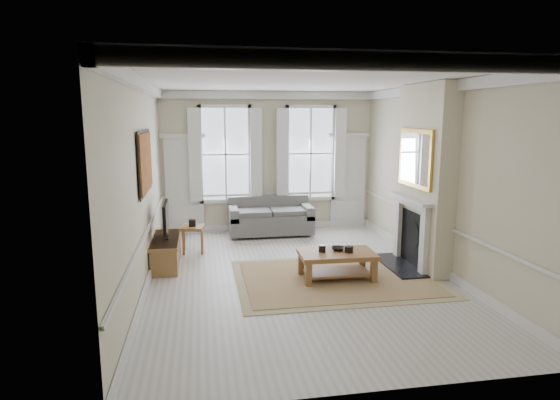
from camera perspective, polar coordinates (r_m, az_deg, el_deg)
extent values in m
plane|color=#B7B5AD|center=(8.43, 2.16, -9.27)|extent=(7.20, 7.20, 0.00)
plane|color=white|center=(7.97, 2.33, 14.44)|extent=(7.20, 7.20, 0.00)
plane|color=beige|center=(11.55, -1.44, 4.67)|extent=(5.20, 0.00, 5.20)
plane|color=beige|center=(7.92, -16.52, 1.72)|extent=(0.00, 7.20, 7.20)
plane|color=beige|center=(8.93, 18.82, 2.51)|extent=(0.00, 7.20, 7.20)
cube|color=silver|center=(11.47, -11.59, 1.66)|extent=(0.90, 0.08, 2.30)
cube|color=silver|center=(12.04, 8.31, 2.16)|extent=(0.90, 0.08, 2.30)
cube|color=#A1681B|center=(8.17, -16.12, 4.47)|extent=(0.05, 1.66, 1.06)
cube|color=beige|center=(9.02, 17.24, 2.68)|extent=(0.35, 1.70, 3.38)
cube|color=black|center=(9.20, 14.30, -7.75)|extent=(0.55, 1.50, 0.05)
cube|color=silver|center=(8.65, 17.15, -5.23)|extent=(0.10, 0.18, 1.15)
cube|color=silver|center=(9.62, 14.22, -3.56)|extent=(0.10, 0.18, 1.15)
cube|color=silver|center=(8.96, 15.54, 0.12)|extent=(0.20, 1.45, 0.06)
cube|color=black|center=(9.16, 15.85, -4.49)|extent=(0.02, 0.92, 1.00)
cube|color=gold|center=(8.89, 16.12, 4.90)|extent=(0.06, 1.26, 1.06)
cube|color=#565654|center=(11.23, -1.17, -2.80)|extent=(1.97, 0.96, 0.45)
cube|color=#565654|center=(11.52, -1.45, -0.53)|extent=(1.97, 0.20, 0.44)
cube|color=#565654|center=(11.09, -5.71, -1.63)|extent=(0.20, 0.96, 0.30)
cube|color=#565654|center=(11.34, 3.26, -1.33)|extent=(0.20, 0.96, 0.30)
cylinder|color=brown|center=(10.85, -5.42, -4.64)|extent=(0.06, 0.06, 0.08)
cylinder|color=brown|center=(11.79, 2.75, -3.41)|extent=(0.06, 0.06, 0.08)
cube|color=brown|center=(9.89, -10.63, -3.33)|extent=(0.53, 0.53, 0.06)
cube|color=brown|center=(9.79, -11.63, -5.18)|extent=(0.05, 0.05, 0.50)
cube|color=brown|center=(9.79, -9.55, -5.12)|extent=(0.05, 0.05, 0.50)
cube|color=brown|center=(10.14, -11.57, -4.65)|extent=(0.05, 0.05, 0.50)
cube|color=brown|center=(10.13, -9.56, -4.60)|extent=(0.05, 0.05, 0.50)
cube|color=#9F8052|center=(8.35, 6.88, -9.45)|extent=(3.50, 2.60, 0.02)
cube|color=brown|center=(8.22, 6.95, -6.58)|extent=(1.32, 0.79, 0.08)
cube|color=brown|center=(7.90, 3.61, -9.08)|extent=(0.10, 0.10, 0.41)
cube|color=brown|center=(8.21, 11.19, -8.51)|extent=(0.10, 0.10, 0.41)
cube|color=brown|center=(8.41, 2.74, -7.85)|extent=(0.10, 0.10, 0.41)
cube|color=brown|center=(8.71, 9.89, -7.37)|extent=(0.10, 0.10, 0.41)
cylinder|color=black|center=(8.17, 5.17, -5.91)|extent=(0.12, 0.12, 0.12)
cylinder|color=black|center=(8.20, 8.41, -5.97)|extent=(0.15, 0.15, 0.11)
imported|color=black|center=(8.30, 7.09, -5.91)|extent=(0.31, 0.31, 0.06)
cube|color=brown|center=(9.21, -13.70, -6.13)|extent=(0.48, 1.48, 0.53)
cube|color=black|center=(9.14, -13.64, -4.44)|extent=(0.08, 0.30, 0.03)
cube|color=black|center=(9.05, -13.75, -2.05)|extent=(0.05, 0.90, 0.55)
cube|color=black|center=(9.05, -13.56, -2.05)|extent=(0.01, 0.83, 0.50)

